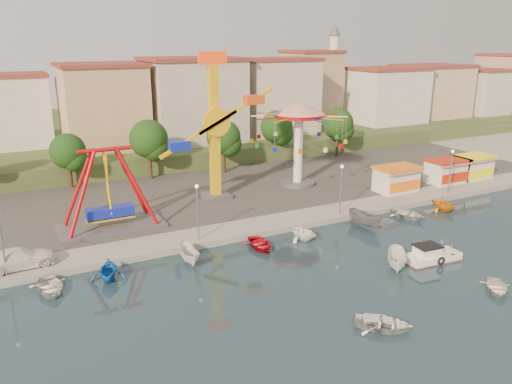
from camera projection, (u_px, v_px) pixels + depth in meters
ground at (356, 285)px, 38.70m from camera, size 200.00×200.00×0.00m
quay_deck at (144, 142)px, 91.33m from camera, size 200.00×100.00×0.60m
asphalt_pad at (210, 183)px, 64.03m from camera, size 90.00×28.00×0.01m
hill_terrace at (136, 132)px, 95.23m from camera, size 200.00×60.00×3.00m
pirate_ship_ride at (108, 191)px, 47.89m from camera, size 10.00×5.00×8.00m
kamikaze_tower at (219, 132)px, 55.90m from camera, size 9.12×3.10×16.50m
wave_swinger at (299, 125)px, 61.33m from camera, size 11.60×11.60×10.40m
booth_left at (396, 179)px, 60.37m from camera, size 5.40×3.78×3.08m
booth_mid at (446, 171)px, 64.06m from camera, size 5.40×3.78×3.08m
booth_right at (472, 167)px, 66.12m from camera, size 5.40×3.78×3.08m
lamp_post_0 at (2, 246)px, 38.34m from camera, size 0.14×0.14×5.00m
lamp_post_1 at (198, 214)px, 45.35m from camera, size 0.14×0.14×5.00m
lamp_post_2 at (341, 191)px, 52.35m from camera, size 0.14×0.14×5.00m
lamp_post_3 at (450, 173)px, 59.36m from camera, size 0.14×0.14×5.00m
tree_1 at (68, 151)px, 60.99m from camera, size 4.35×4.35×6.80m
tree_2 at (149, 139)px, 64.79m from camera, size 5.02×5.02×7.85m
tree_3 at (224, 137)px, 68.05m from camera, size 4.68×4.68×7.32m
tree_4 at (277, 127)px, 74.91m from camera, size 4.86×4.86×7.60m
tree_5 at (338, 124)px, 77.76m from camera, size 4.83×4.83×7.54m
building_1 at (12, 120)px, 70.91m from camera, size 12.33×9.01×8.63m
building_2 at (105, 105)px, 76.78m from camera, size 11.95×9.28×11.23m
building_3 at (197, 109)px, 80.43m from camera, size 12.59×10.50×9.20m
building_4 at (261, 102)px, 89.21m from camera, size 10.75×9.23×9.24m
building_5 at (328, 94)px, 93.16m from camera, size 12.77×10.96×11.21m
building_6 at (383, 89)px, 96.83m from camera, size 8.23×8.98×12.36m
building_7 at (410, 93)px, 106.75m from camera, size 11.59×10.93×8.76m
building_8 at (481, 84)px, 106.74m from camera, size 12.84×9.28×12.58m
building_9 at (511, 88)px, 115.50m from camera, size 12.95×9.17×9.21m
minaret at (333, 71)px, 96.72m from camera, size 2.80×2.80×18.00m
cabin_motorboat at (431, 257)px, 42.70m from camera, size 5.06×2.29×1.73m
rowboat_a at (383, 323)px, 32.76m from camera, size 4.69×4.63×0.80m
rowboat_b at (497, 288)px, 37.68m from camera, size 3.81×3.86×0.66m
skiff at (397, 260)px, 41.28m from camera, size 3.79×4.11×1.58m
van at (18, 258)px, 40.10m from camera, size 5.81×2.75×1.64m
moored_boat_0 at (50, 287)px, 37.63m from camera, size 2.90×3.93×0.79m
moored_boat_1 at (108, 269)px, 39.40m from camera, size 3.71×4.01×1.75m
moored_boat_2 at (189, 255)px, 42.42m from camera, size 1.70×3.85×1.45m
moored_boat_3 at (260, 244)px, 45.50m from camera, size 2.90×3.89×0.77m
moored_boat_4 at (303, 231)px, 47.35m from camera, size 3.71×4.02×1.76m
moored_boat_5 at (365, 219)px, 50.66m from camera, size 2.27×4.45×1.64m
moored_boat_6 at (408, 214)px, 53.32m from camera, size 3.64×4.47×0.81m
moored_boat_7 at (443, 203)px, 55.44m from camera, size 3.03×3.44×1.71m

